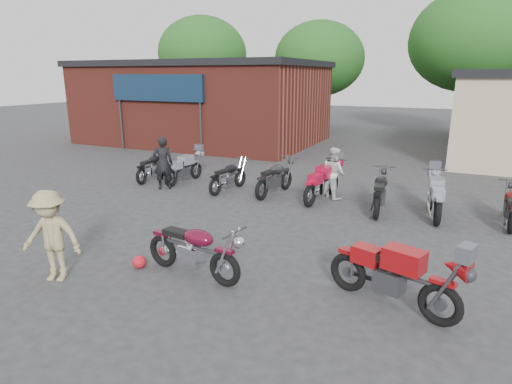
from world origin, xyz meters
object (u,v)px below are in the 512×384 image
at_px(row_bike_6, 436,194).
at_px(row_bike_7, 511,204).
at_px(helmet, 139,262).
at_px(sportbike, 395,272).
at_px(row_bike_0, 153,165).
at_px(person_light, 333,173).
at_px(row_bike_4, 323,180).
at_px(person_dark, 163,163).
at_px(vintage_motorcycle, 194,246).
at_px(row_bike_1, 184,167).
at_px(row_bike_5, 380,190).
at_px(person_tan, 51,236).
at_px(row_bike_2, 229,175).
at_px(row_bike_3, 275,176).

bearing_deg(row_bike_6, row_bike_7, -95.41).
bearing_deg(helmet, row_bike_7, 41.15).
relative_size(sportbike, row_bike_0, 1.16).
bearing_deg(person_light, sportbike, 149.50).
height_order(row_bike_4, row_bike_6, row_bike_4).
xyz_separation_m(person_dark, row_bike_4, (5.02, 0.89, -0.24)).
bearing_deg(sportbike, vintage_motorcycle, -154.79).
relative_size(row_bike_1, row_bike_4, 0.90).
distance_m(helmet, row_bike_6, 7.57).
bearing_deg(row_bike_7, row_bike_5, 95.35).
relative_size(person_tan, row_bike_7, 0.91).
bearing_deg(row_bike_5, person_light, 59.43).
xyz_separation_m(person_light, row_bike_5, (1.49, -0.72, -0.17)).
bearing_deg(person_dark, row_bike_2, 161.78).
distance_m(vintage_motorcycle, row_bike_0, 7.87).
xyz_separation_m(row_bike_1, row_bike_4, (4.91, -0.12, 0.06)).
xyz_separation_m(vintage_motorcycle, row_bike_0, (-5.41, 5.72, -0.06)).
bearing_deg(sportbike, helmet, -154.72).
bearing_deg(vintage_motorcycle, row_bike_1, 133.41).
bearing_deg(row_bike_3, row_bike_2, 107.14).
bearing_deg(sportbike, row_bike_4, 135.54).
xyz_separation_m(helmet, row_bike_2, (-1.14, 5.69, 0.40)).
height_order(helmet, person_tan, person_tan).
distance_m(person_tan, row_bike_7, 10.27).
distance_m(person_dark, row_bike_2, 2.15).
xyz_separation_m(sportbike, row_bike_4, (-2.74, 5.36, -0.01)).
bearing_deg(row_bike_6, person_tan, 130.59).
xyz_separation_m(row_bike_2, row_bike_5, (4.69, -0.11, 0.07)).
bearing_deg(person_dark, vintage_motorcycle, 94.87).
relative_size(row_bike_4, row_bike_7, 1.15).
relative_size(row_bike_4, row_bike_5, 1.03).
height_order(row_bike_5, row_bike_7, row_bike_5).
distance_m(person_dark, person_tan, 6.39).
bearing_deg(person_dark, row_bike_3, 157.82).
relative_size(sportbike, person_light, 1.39).
distance_m(row_bike_4, row_bike_6, 3.08).
xyz_separation_m(person_light, row_bike_4, (-0.20, -0.39, -0.16)).
bearing_deg(person_light, person_tan, 102.72).
bearing_deg(sportbike, person_light, 132.27).
height_order(person_dark, row_bike_3, person_dark).
relative_size(row_bike_2, row_bike_6, 0.88).
xyz_separation_m(vintage_motorcycle, helmet, (-1.16, -0.14, -0.47)).
bearing_deg(helmet, row_bike_5, 57.52).
bearing_deg(person_tan, person_dark, 91.66).
relative_size(person_light, person_tan, 0.92).
distance_m(person_tan, row_bike_6, 9.01).
bearing_deg(row_bike_1, row_bike_4, -87.73).
bearing_deg(row_bike_3, person_light, -69.29).
bearing_deg(person_light, row_bike_2, 46.51).
bearing_deg(row_bike_7, person_dark, 95.86).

